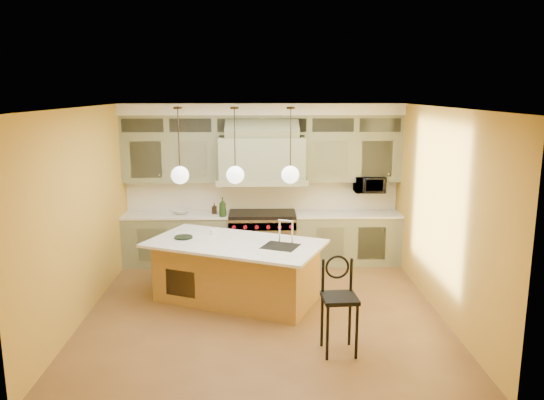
{
  "coord_description": "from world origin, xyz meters",
  "views": [
    {
      "loc": [
        -0.05,
        -7.19,
        3.12
      ],
      "look_at": [
        0.14,
        0.7,
        1.49
      ],
      "focal_mm": 35.0,
      "sensor_mm": 36.0,
      "label": 1
    }
  ],
  "objects_px": {
    "counter_stool": "(339,299)",
    "range": "(262,238)",
    "microwave": "(369,184)",
    "kitchen_island": "(237,270)"
  },
  "relations": [
    {
      "from": "range",
      "to": "microwave",
      "type": "bearing_deg",
      "value": 3.12
    },
    {
      "from": "microwave",
      "to": "kitchen_island",
      "type": "bearing_deg",
      "value": -142.02
    },
    {
      "from": "range",
      "to": "kitchen_island",
      "type": "height_order",
      "value": "kitchen_island"
    },
    {
      "from": "range",
      "to": "counter_stool",
      "type": "relative_size",
      "value": 1.02
    },
    {
      "from": "kitchen_island",
      "to": "counter_stool",
      "type": "xyz_separation_m",
      "value": [
        1.29,
        -1.66,
        0.2
      ]
    },
    {
      "from": "counter_stool",
      "to": "microwave",
      "type": "bearing_deg",
      "value": 69.38
    },
    {
      "from": "kitchen_island",
      "to": "counter_stool",
      "type": "distance_m",
      "value": 2.11
    },
    {
      "from": "counter_stool",
      "to": "range",
      "type": "bearing_deg",
      "value": 101.04
    },
    {
      "from": "kitchen_island",
      "to": "microwave",
      "type": "distance_m",
      "value": 3.13
    },
    {
      "from": "microwave",
      "to": "range",
      "type": "bearing_deg",
      "value": -176.88
    }
  ]
}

